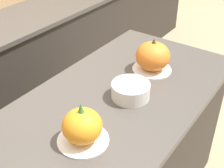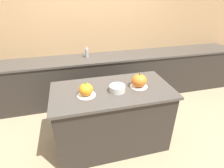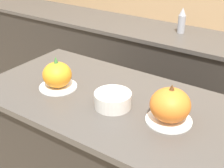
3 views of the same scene
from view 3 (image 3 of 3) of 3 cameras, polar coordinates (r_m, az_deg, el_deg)
name	(u,v)px [view 3 (image 3 of 3)]	position (r m, az deg, el deg)	size (l,w,h in m)	color
kitchen_island	(112,162)	(1.98, -0.02, -14.04)	(1.54, 0.79, 0.90)	#2D2823
back_counter	(190,84)	(2.93, 14.01, -0.09)	(6.00, 0.60, 0.90)	#2D2823
pumpkin_cake_left	(57,76)	(1.82, -9.99, 1.52)	(0.22, 0.22, 0.20)	white
pumpkin_cake_right	(170,106)	(1.51, 10.58, -3.94)	(0.23, 0.23, 0.20)	white
bottle_tall	(182,21)	(2.82, 12.65, 11.20)	(0.07, 0.07, 0.22)	#99999E
mixing_bowl	(113,100)	(1.63, 0.15, -2.90)	(0.20, 0.20, 0.08)	beige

